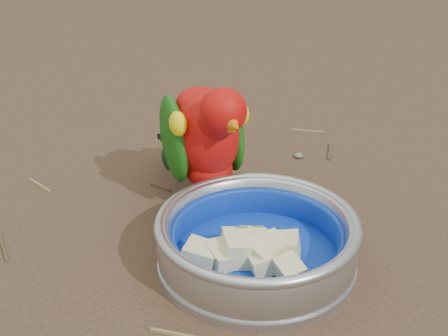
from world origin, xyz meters
name	(u,v)px	position (x,y,z in m)	size (l,w,h in m)	color
ground	(226,312)	(0.00, 0.00, 0.00)	(60.00, 60.00, 0.00)	#442F21
food_bowl	(257,260)	(0.06, 0.06, 0.01)	(0.22, 0.22, 0.02)	#B2B2BA
bowl_wall	(257,237)	(0.06, 0.06, 0.04)	(0.22, 0.22, 0.04)	#B2B2BA
fruit_wedges	(257,243)	(0.06, 0.06, 0.03)	(0.13, 0.13, 0.03)	beige
lory_parrot	(206,146)	(0.05, 0.21, 0.09)	(0.10, 0.21, 0.17)	#AE0B08
ground_debris	(204,266)	(0.00, 0.08, 0.00)	(0.90, 0.80, 0.01)	olive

